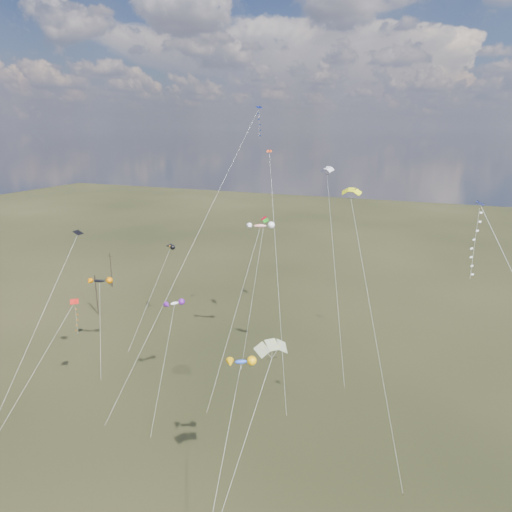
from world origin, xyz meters
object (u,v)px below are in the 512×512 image
at_px(utility_pole_near, 97,295).
at_px(utility_pole_far, 111,270).
at_px(novelty_black_orange, 99,281).
at_px(parafoil_yellow, 352,191).

distance_m(utility_pole_near, utility_pole_far, 16.12).
bearing_deg(utility_pole_near, novelty_black_orange, -45.43).
relative_size(parafoil_yellow, novelty_black_orange, 2.15).
relative_size(utility_pole_near, parafoil_yellow, 0.28).
bearing_deg(novelty_black_orange, utility_pole_near, 134.57).
height_order(utility_pole_far, parafoil_yellow, parafoil_yellow).
relative_size(utility_pole_near, utility_pole_far, 1.00).
bearing_deg(utility_pole_near, utility_pole_far, 119.74).
height_order(parafoil_yellow, novelty_black_orange, parafoil_yellow).
bearing_deg(parafoil_yellow, utility_pole_far, 157.07).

